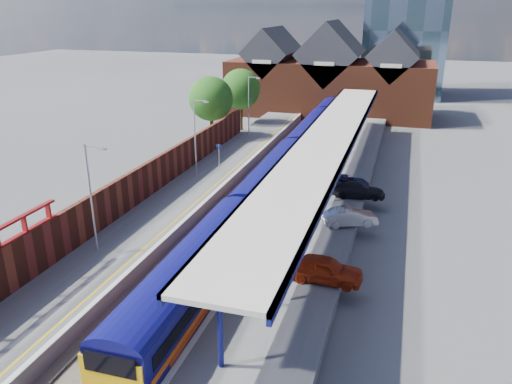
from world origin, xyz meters
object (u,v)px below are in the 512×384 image
lamp_post_b (92,192)px  lamp_post_d (250,102)px  parked_car_red (324,269)px  parked_car_silver (350,217)px  parked_car_dark (359,190)px  parked_car_blue (346,182)px  lamp_post_c (196,133)px  train (295,153)px  platform_sign (219,153)px

lamp_post_b → lamp_post_d: same height
lamp_post_d → parked_car_red: bearing=-65.5°
parked_car_red → parked_car_silver: (0.45, 8.15, -0.10)m
lamp_post_d → parked_car_dark: lamp_post_d is taller
parked_car_dark → parked_car_red: bearing=172.6°
parked_car_dark → parked_car_silver: bearing=174.4°
parked_car_red → parked_car_dark: (0.45, 14.02, -0.13)m
parked_car_blue → lamp_post_d: bearing=40.0°
lamp_post_b → lamp_post_c: (0.00, 16.00, 0.00)m
lamp_post_c → lamp_post_d: same height
parked_car_dark → parked_car_blue: bearing=29.3°
train → lamp_post_b: (-7.86, -21.86, 2.87)m
platform_sign → parked_car_silver: size_ratio=0.64×
parked_car_silver → lamp_post_d: bearing=8.5°
lamp_post_b → parked_car_blue: size_ratio=1.74×
lamp_post_c → parked_car_red: (14.41, -15.56, -3.25)m
lamp_post_b → parked_car_red: lamp_post_b is taller
train → parked_car_silver: 15.01m
train → parked_car_red: train is taller
parked_car_silver → parked_car_blue: (-1.31, 7.75, -0.08)m
lamp_post_b → parked_car_dark: lamp_post_b is taller
platform_sign → parked_car_blue: bearing=-7.7°
lamp_post_b → lamp_post_c: bearing=90.0°
lamp_post_d → parked_car_blue: bearing=-49.1°
parked_car_dark → parked_car_blue: (-1.31, 1.88, -0.06)m
lamp_post_c → lamp_post_d: 16.00m
platform_sign → parked_car_dark: bearing=-14.7°
lamp_post_d → parked_car_blue: lamp_post_d is taller
train → parked_car_red: (6.55, -21.42, -0.38)m
lamp_post_c → platform_sign: 3.34m
lamp_post_b → platform_sign: 18.20m
platform_sign → parked_car_silver: bearing=-34.9°
lamp_post_b → parked_car_blue: bearing=50.3°
train → lamp_post_d: (-7.86, 10.14, 2.87)m
platform_sign → parked_car_red: size_ratio=0.57×
lamp_post_d → parked_car_silver: lamp_post_d is taller
parked_car_red → parked_car_silver: bearing=-1.4°
lamp_post_d → parked_car_dark: size_ratio=1.65×
parked_car_silver → parked_car_blue: bearing=-14.3°
train → platform_sign: platform_sign is taller
lamp_post_d → parked_car_dark: 23.23m
train → lamp_post_d: bearing=127.8°
train → lamp_post_c: size_ratio=9.42×
lamp_post_c → parked_car_silver: 16.94m
lamp_post_d → parked_car_silver: size_ratio=1.80×
lamp_post_c → platform_sign: size_ratio=2.80×
parked_car_dark → platform_sign: bearing=69.8°
lamp_post_c → parked_car_blue: size_ratio=1.74×
lamp_post_d → parked_car_red: (14.41, -31.56, -3.25)m
train → platform_sign: size_ratio=26.37×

